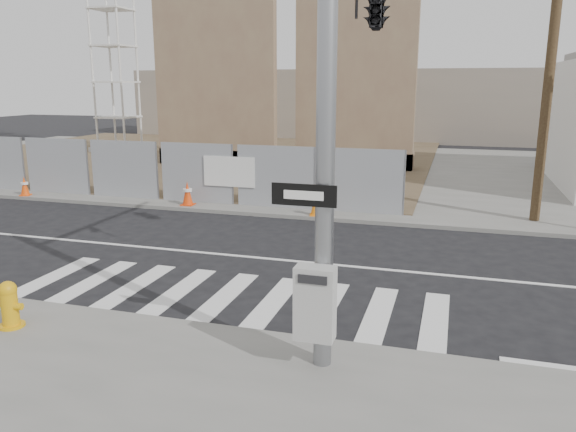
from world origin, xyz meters
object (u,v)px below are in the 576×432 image
(signal_pole, at_px, (363,41))
(traffic_cone_d, at_px, (316,205))
(traffic_cone_b, at_px, (25,186))
(fire_hydrant, at_px, (9,304))
(traffic_cone_c, at_px, (187,194))

(signal_pole, bearing_deg, traffic_cone_d, 110.61)
(signal_pole, xyz_separation_m, traffic_cone_d, (-2.36, 6.27, -4.33))
(signal_pole, xyz_separation_m, traffic_cone_b, (-13.15, 6.27, -4.33))
(traffic_cone_b, bearing_deg, fire_hydrant, -49.66)
(signal_pole, xyz_separation_m, traffic_cone_c, (-6.78, 6.48, -4.28))
(traffic_cone_b, xyz_separation_m, traffic_cone_d, (10.79, -0.00, 0.00))
(signal_pole, distance_m, fire_hydrant, 7.41)
(fire_hydrant, distance_m, traffic_cone_c, 9.64)
(traffic_cone_d, bearing_deg, traffic_cone_b, 180.00)
(signal_pole, distance_m, traffic_cone_d, 7.97)
(traffic_cone_b, relative_size, traffic_cone_c, 0.87)
(signal_pole, height_order, traffic_cone_c, signal_pole)
(fire_hydrant, height_order, traffic_cone_d, fire_hydrant)
(fire_hydrant, relative_size, traffic_cone_d, 1.16)
(signal_pole, relative_size, traffic_cone_b, 10.26)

